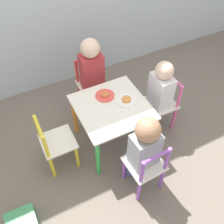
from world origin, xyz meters
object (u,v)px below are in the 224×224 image
Objects in this scene: chair_purple at (146,167)px; plate_back at (105,95)px; child_front at (143,146)px; chair_pink at (162,104)px; kids_table at (112,112)px; plate_right at (126,100)px; child_back at (92,72)px; child_right at (159,92)px; chair_red at (91,86)px; chair_yellow at (55,144)px.

plate_back is (-0.03, 0.63, 0.21)m from chair_purple.
child_front is at bearing -90.00° from chair_purple.
plate_back is at bearing -104.33° from chair_pink.
chair_pink reaches higher than kids_table.
kids_table is at bearing 180.00° from plate_right.
kids_table is at bearing -90.00° from child_front.
plate_right is (0.10, 0.50, 0.21)m from chair_purple.
child_back is 1.09× the size of child_right.
chair_pink is at bearing -40.24° from child_back.
child_right is at bearing -1.35° from kids_table.
kids_table is 0.44m from child_right.
chair_red is (0.03, 0.50, -0.13)m from kids_table.
chair_red is at bearing -93.23° from chair_purple.
child_back is at bearing 103.10° from plate_right.
chair_yellow is 0.72m from child_back.
plate_right is at bearing -90.47° from chair_pink.
chair_red is 0.43m from plate_back.
child_back is 0.88m from child_front.
kids_table is at bearing -90.00° from plate_back.
plate_back is at bearing -106.25° from child_right.
plate_back is (0.50, 0.13, 0.21)m from chair_yellow.
child_right is 0.60m from child_front.
kids_table is 1.06× the size of chair_red.
child_back is at bearing -136.22° from child_right.
chair_red is 0.68m from child_right.
chair_red is 0.23m from child_back.
kids_table is at bearing -90.00° from child_right.
plate_right is at bearing -106.52° from child_front.
child_back is 0.61m from child_right.
chair_pink is 0.71× the size of child_front.
chair_pink is at bearing -43.97° from chair_red.
plate_back is at bearing -91.40° from child_back.
chair_red reaches higher than plate_back.
chair_yellow is at bearing -89.37° from child_right.
kids_table is 0.52m from chair_purple.
chair_yellow is at bearing -89.41° from chair_pink.
chair_purple is at bearing -86.57° from child_back.
chair_pink is 0.69m from child_back.
chair_purple is at bearing -86.95° from kids_table.
chair_purple is at bearing 90.00° from child_front.
plate_back reaches higher than kids_table.
child_back is at bearing 86.60° from kids_table.
chair_red is 3.21× the size of plate_right.
kids_table is 0.15m from plate_right.
chair_pink is 0.72× the size of child_right.
chair_purple is 0.66× the size of child_back.
chair_red is at bearing 86.60° from kids_table.
chair_purple is (-0.47, -0.49, 0.00)m from chair_pink.
chair_pink is at bearing -141.17° from child_front.
chair_pink and chair_yellow have the same top height.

